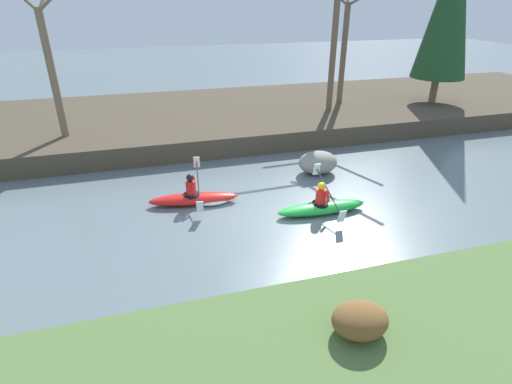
{
  "coord_description": "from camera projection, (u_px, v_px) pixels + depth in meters",
  "views": [
    {
      "loc": [
        -3.24,
        -9.56,
        5.79
      ],
      "look_at": [
        -0.3,
        0.66,
        0.55
      ],
      "focal_mm": 28.0,
      "sensor_mm": 36.0,
      "label": 1
    }
  ],
  "objects": [
    {
      "name": "riverbank_far",
      "position": [
        212.0,
        117.0,
        19.7
      ],
      "size": [
        44.0,
        9.35,
        0.82
      ],
      "color": "#4C4233",
      "rests_on": "ground"
    },
    {
      "name": "bare_tree_upstream",
      "position": [
        50.0,
        59.0,
        14.55
      ],
      "size": [
        3.4,
        3.36,
        6.16
      ],
      "color": "#7A664C",
      "rests_on": "riverbank_far"
    },
    {
      "name": "bare_tree_mid_upstream",
      "position": [
        335.0,
        34.0,
        17.96
      ],
      "size": [
        3.99,
        3.94,
        7.27
      ],
      "color": "brown",
      "rests_on": "riverbank_far"
    },
    {
      "name": "bare_tree_mid_downstream",
      "position": [
        344.0,
        42.0,
        19.41
      ],
      "size": [
        3.47,
        3.42,
        6.28
      ],
      "color": "brown",
      "rests_on": "riverbank_far"
    },
    {
      "name": "kayaker_lead",
      "position": [
        322.0,
        206.0,
        11.75
      ],
      "size": [
        2.78,
        2.07,
        1.2
      ],
      "rotation": [
        0.0,
        0.0,
        -0.03
      ],
      "color": "green",
      "rests_on": "ground"
    },
    {
      "name": "conifer_tree_mid_left",
      "position": [
        451.0,
        3.0,
        18.77
      ],
      "size": [
        2.63,
        2.63,
        8.12
      ],
      "color": "#7A664C",
      "rests_on": "riverbank_far"
    },
    {
      "name": "kayaker_middle",
      "position": [
        197.0,
        198.0,
        12.29
      ],
      "size": [
        2.79,
        2.07,
        1.2
      ],
      "rotation": [
        0.0,
        0.0,
        -0.12
      ],
      "color": "red",
      "rests_on": "ground"
    },
    {
      "name": "shrub_clump_third",
      "position": [
        360.0,
        320.0,
        6.73
      ],
      "size": [
        0.99,
        0.82,
        0.53
      ],
      "color": "brown",
      "rests_on": "riverbank_near"
    },
    {
      "name": "boulder_midstream",
      "position": [
        318.0,
        162.0,
        14.35
      ],
      "size": [
        1.42,
        1.11,
        0.8
      ],
      "color": "gray",
      "rests_on": "ground"
    },
    {
      "name": "ground_plane",
      "position": [
        272.0,
        217.0,
        11.6
      ],
      "size": [
        90.0,
        90.0,
        0.0
      ],
      "primitive_type": "plane",
      "color": "slate"
    }
  ]
}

